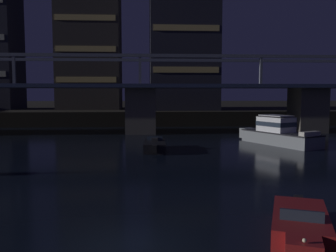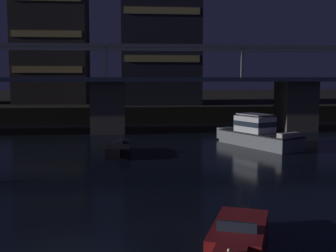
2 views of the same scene
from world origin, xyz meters
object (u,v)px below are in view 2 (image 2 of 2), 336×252
(river_bridge, at_px, (108,95))
(tower_west_tall, at_px, (51,19))
(speedboat_near_right, at_px, (119,149))
(cabin_cruiser_near_left, at_px, (257,134))
(speedboat_near_center, at_px, (238,237))

(river_bridge, distance_m, tower_west_tall, 23.34)
(tower_west_tall, xyz_separation_m, speedboat_near_right, (10.27, -32.99, -14.18))
(river_bridge, bearing_deg, cabin_cruiser_near_left, -39.19)
(river_bridge, xyz_separation_m, cabin_cruiser_near_left, (13.33, -10.87, -3.02))
(tower_west_tall, xyz_separation_m, speedboat_near_center, (14.71, -52.22, -14.18))
(tower_west_tall, distance_m, speedboat_near_center, 56.08)
(cabin_cruiser_near_left, bearing_deg, speedboat_near_right, -164.65)
(tower_west_tall, relative_size, speedboat_near_center, 4.94)
(cabin_cruiser_near_left, distance_m, speedboat_near_right, 12.39)
(cabin_cruiser_near_left, xyz_separation_m, speedboat_near_center, (-7.49, -22.51, -0.64))
(cabin_cruiser_near_left, relative_size, speedboat_near_center, 1.80)
(river_bridge, distance_m, speedboat_near_right, 14.67)
(tower_west_tall, bearing_deg, speedboat_near_right, -72.70)
(tower_west_tall, bearing_deg, speedboat_near_center, -74.26)
(river_bridge, bearing_deg, tower_west_tall, 115.23)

